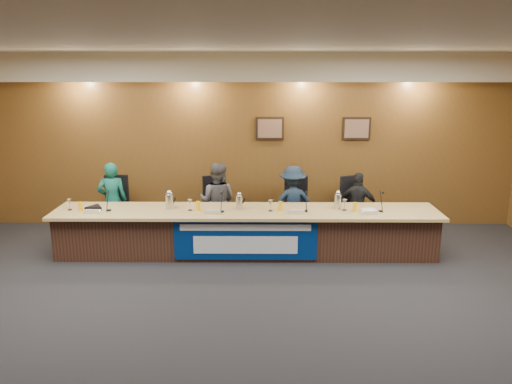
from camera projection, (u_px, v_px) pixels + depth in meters
floor at (241, 328)px, 5.81m from camera, size 10.00×10.00×0.00m
ceiling at (238, 42)px, 5.03m from camera, size 10.00×8.00×0.04m
wall_back at (248, 142)px, 9.30m from camera, size 10.00×0.04×3.20m
soffit at (248, 67)px, 8.73m from camera, size 10.00×0.50×0.50m
dais_body at (246, 233)px, 8.05m from camera, size 6.00×0.80×0.70m
dais_top at (246, 211)px, 7.91m from camera, size 6.10×0.95×0.05m
banner at (245, 240)px, 7.64m from camera, size 2.20×0.02×0.65m
banner_text_upper at (245, 228)px, 7.58m from camera, size 2.00×0.01×0.10m
banner_text_lower at (245, 245)px, 7.65m from camera, size 1.60×0.01×0.28m
wall_photo_left at (270, 128)px, 9.21m from camera, size 0.52×0.04×0.42m
wall_photo_right at (356, 128)px, 9.19m from camera, size 0.52×0.04×0.42m
panelist_a at (112, 201)px, 8.71m from camera, size 0.56×0.43×1.37m
panelist_b at (217, 201)px, 8.70m from camera, size 0.76×0.65×1.36m
panelist_c at (293, 203)px, 8.69m from camera, size 0.90×0.59×1.30m
panelist_d at (358, 206)px, 8.70m from camera, size 0.75×0.51×1.19m
office_chair_a at (115, 210)px, 8.86m from camera, size 0.49×0.49×0.08m
office_chair_b at (218, 211)px, 8.84m from camera, size 0.62×0.62×0.08m
office_chair_c at (292, 211)px, 8.83m from camera, size 0.62×0.62×0.08m
office_chair_d at (357, 211)px, 8.82m from camera, size 0.63×0.63×0.08m
nameplate_a at (92, 211)px, 7.68m from camera, size 0.24×0.08×0.10m
microphone_a at (109, 210)px, 7.86m from camera, size 0.07×0.07×0.02m
juice_glass_a at (80, 207)px, 7.82m from camera, size 0.06×0.06×0.15m
water_glass_a at (69, 205)px, 7.88m from camera, size 0.08×0.08×0.18m
nameplate_b at (213, 212)px, 7.66m from camera, size 0.24×0.08×0.10m
microphone_b at (222, 211)px, 7.79m from camera, size 0.07×0.07×0.02m
juice_glass_b at (198, 206)px, 7.86m from camera, size 0.06×0.06×0.15m
water_glass_b at (190, 205)px, 7.86m from camera, size 0.08×0.08×0.18m
nameplate_c at (297, 211)px, 7.67m from camera, size 0.24×0.08×0.10m
microphone_c at (306, 211)px, 7.82m from camera, size 0.07×0.07×0.02m
juice_glass_c at (280, 206)px, 7.85m from camera, size 0.06×0.06×0.15m
water_glass_c at (270, 206)px, 7.82m from camera, size 0.08×0.08×0.18m
nameplate_d at (371, 213)px, 7.61m from camera, size 0.24×0.08×0.10m
microphone_d at (380, 211)px, 7.82m from camera, size 0.07×0.07×0.02m
juice_glass_d at (355, 207)px, 7.80m from camera, size 0.06×0.06×0.15m
water_glass_d at (345, 205)px, 7.86m from camera, size 0.08×0.08×0.18m
carafe_left at (170, 202)px, 7.95m from camera, size 0.13×0.13×0.24m
carafe_mid at (239, 203)px, 7.91m from camera, size 0.11×0.11×0.23m
carafe_right at (338, 202)px, 7.93m from camera, size 0.11×0.11×0.25m
speakerphone at (95, 208)px, 7.95m from camera, size 0.32×0.32×0.05m
paper_stack at (370, 211)px, 7.87m from camera, size 0.26×0.33×0.01m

